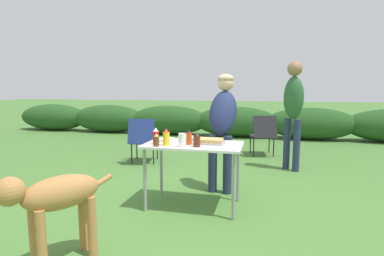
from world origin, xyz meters
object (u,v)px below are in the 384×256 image
(folding_table, at_px, (194,150))
(standing_person_in_dark_puffer, at_px, (293,104))
(mixing_bowl, at_px, (186,138))
(dog, at_px, (55,199))
(bbq_sauce_bottle, at_px, (197,140))
(ketchup_bottle, at_px, (156,136))
(beer_bottle, at_px, (156,140))
(food_tray, at_px, (209,141))
(hot_sauce_bottle, at_px, (189,137))
(mustard_bottle, at_px, (166,137))
(camp_chair_near_hedge, at_px, (263,133))
(standing_person_in_olive_jacket, at_px, (223,119))
(plate_stack, at_px, (166,140))
(paper_cup_stack, at_px, (182,140))
(camp_chair_green_behind_table, at_px, (143,138))

(folding_table, relative_size, standing_person_in_dark_puffer, 0.61)
(mixing_bowl, relative_size, dog, 0.23)
(bbq_sauce_bottle, relative_size, ketchup_bottle, 0.83)
(beer_bottle, bearing_deg, bbq_sauce_bottle, 9.05)
(dog, bearing_deg, folding_table, -86.03)
(food_tray, xyz_separation_m, hot_sauce_bottle, (-0.20, -0.12, 0.06))
(bbq_sauce_bottle, xyz_separation_m, mustard_bottle, (-0.35, -0.00, 0.01))
(folding_table, relative_size, hot_sauce_bottle, 6.30)
(folding_table, xyz_separation_m, mixing_bowl, (-0.13, 0.17, 0.12))
(bbq_sauce_bottle, bearing_deg, camp_chair_near_hedge, 77.37)
(folding_table, xyz_separation_m, standing_person_in_olive_jacket, (0.24, 0.64, 0.30))
(standing_person_in_olive_jacket, bearing_deg, plate_stack, -129.87)
(mixing_bowl, xyz_separation_m, mustard_bottle, (-0.14, -0.34, 0.05))
(folding_table, distance_m, paper_cup_stack, 0.27)
(paper_cup_stack, distance_m, camp_chair_green_behind_table, 2.38)
(folding_table, bearing_deg, hot_sauce_bottle, -121.66)
(hot_sauce_bottle, bearing_deg, ketchup_bottle, -170.58)
(plate_stack, bearing_deg, camp_chair_near_hedge, 68.22)
(mustard_bottle, bearing_deg, beer_bottle, -142.60)
(mustard_bottle, bearing_deg, standing_person_in_dark_puffer, 54.14)
(standing_person_in_dark_puffer, xyz_separation_m, camp_chair_green_behind_table, (-2.60, -0.15, -0.64))
(beer_bottle, relative_size, standing_person_in_olive_jacket, 0.09)
(beer_bottle, height_order, standing_person_in_olive_jacket, standing_person_in_olive_jacket)
(standing_person_in_olive_jacket, xyz_separation_m, camp_chair_near_hedge, (0.52, 2.27, -0.50))
(mustard_bottle, xyz_separation_m, camp_chair_green_behind_table, (-1.09, 1.93, -0.36))
(dog, bearing_deg, mustard_bottle, -79.18)
(food_tray, bearing_deg, standing_person_in_dark_puffer, 60.07)
(beer_bottle, xyz_separation_m, standing_person_in_dark_puffer, (1.59, 2.15, 0.30))
(food_tray, bearing_deg, mixing_bowl, 159.07)
(standing_person_in_dark_puffer, bearing_deg, camp_chair_near_hedge, 157.22)
(hot_sauce_bottle, bearing_deg, camp_chair_green_behind_table, 125.94)
(ketchup_bottle, bearing_deg, paper_cup_stack, -14.25)
(food_tray, bearing_deg, folding_table, -161.10)
(paper_cup_stack, distance_m, bbq_sauce_bottle, 0.16)
(hot_sauce_bottle, bearing_deg, plate_stack, 156.15)
(food_tray, distance_m, paper_cup_stack, 0.36)
(folding_table, bearing_deg, camp_chair_green_behind_table, 127.64)
(folding_table, bearing_deg, mixing_bowl, 127.13)
(mixing_bowl, height_order, mustard_bottle, mustard_bottle)
(ketchup_bottle, bearing_deg, standing_person_in_dark_puffer, 51.08)
(ketchup_bottle, relative_size, dog, 0.23)
(hot_sauce_bottle, xyz_separation_m, camp_chair_green_behind_table, (-1.32, 1.83, -0.35))
(camp_chair_green_behind_table, bearing_deg, beer_bottle, -73.86)
(folding_table, bearing_deg, bbq_sauce_bottle, -65.63)
(bbq_sauce_bottle, bearing_deg, camp_chair_green_behind_table, 126.64)
(food_tray, distance_m, beer_bottle, 0.60)
(bbq_sauce_bottle, bearing_deg, hot_sauce_bottle, 136.85)
(folding_table, distance_m, standing_person_in_dark_puffer, 2.32)
(bbq_sauce_bottle, height_order, camp_chair_near_hedge, bbq_sauce_bottle)
(plate_stack, relative_size, mixing_bowl, 1.16)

